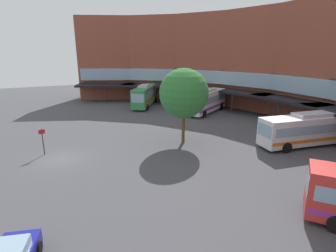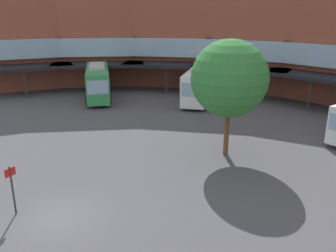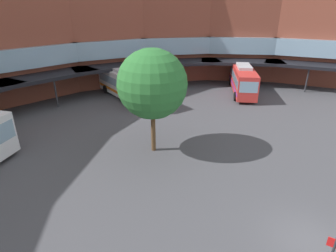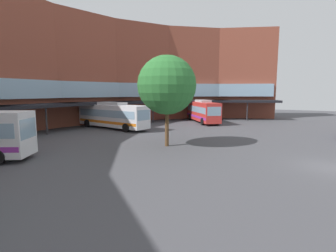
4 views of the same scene
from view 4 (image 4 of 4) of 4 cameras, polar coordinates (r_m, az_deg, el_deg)
ground_plane at (r=20.19m, az=32.74°, el=-7.89°), size 120.20×120.20×0.00m
station_building at (r=30.65m, az=-22.91°, el=12.66°), size 75.16×33.23×16.80m
bus_0 at (r=42.41m, az=7.84°, el=3.36°), size 9.79×8.47×3.72m
bus_2 at (r=35.68m, az=-12.44°, el=2.40°), size 4.36×11.98×3.64m
plaza_tree at (r=23.15m, az=-0.26°, el=9.18°), size 5.36×5.36×8.30m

